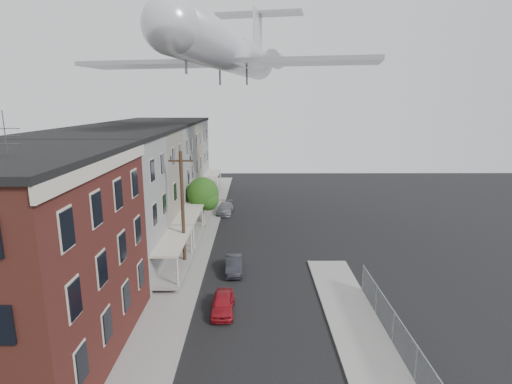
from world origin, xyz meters
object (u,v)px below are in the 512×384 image
car_mid (234,265)px  airplane (232,52)px  street_tree (204,195)px  car_far (225,208)px  utility_pole (183,209)px  car_near (223,303)px

car_mid → airplane: bearing=89.4°
street_tree → car_far: 6.37m
street_tree → utility_pole: bearing=-91.9°
airplane → utility_pole: bearing=-105.8°
utility_pole → car_mid: 5.65m
utility_pole → street_tree: bearing=88.1°
car_near → car_far: 22.09m
car_far → car_mid: bearing=-81.3°
car_mid → car_far: bearing=93.0°
utility_pole → car_far: size_ratio=2.20×
street_tree → airplane: 14.03m
street_tree → car_far: street_tree is taller
car_far → airplane: size_ratio=0.13×
utility_pole → car_mid: size_ratio=2.60×
utility_pole → street_tree: size_ratio=1.73×
street_tree → airplane: bearing=26.7°
car_far → utility_pole: bearing=-95.0°
utility_pole → airplane: (3.21, 11.38, 12.43)m
utility_pole → car_mid: utility_pole is taller
car_near → street_tree: bearing=99.9°
utility_pole → street_tree: utility_pole is taller
car_near → airplane: size_ratio=0.11×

